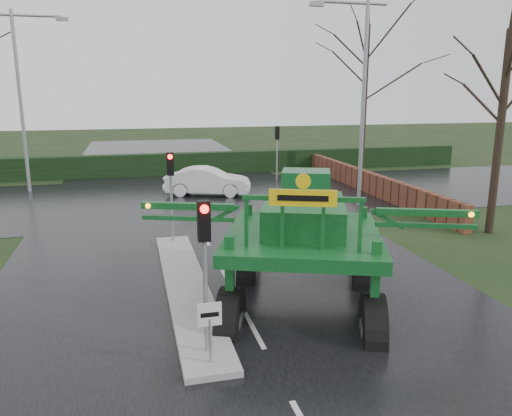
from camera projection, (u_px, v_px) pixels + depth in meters
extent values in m
plane|color=black|center=(254.00, 330.00, 12.20)|extent=(140.00, 140.00, 0.00)
cube|color=black|center=(198.00, 226.00, 21.64)|extent=(14.00, 80.00, 0.02)
cube|color=black|center=(184.00, 198.00, 27.30)|extent=(80.00, 12.00, 0.02)
cube|color=gray|center=(187.00, 286.00, 14.70)|extent=(1.20, 10.00, 0.16)
cube|color=black|center=(171.00, 164.00, 34.68)|extent=(44.00, 0.90, 1.50)
cube|color=#592D1E|center=(360.00, 179.00, 29.67)|extent=(0.40, 20.00, 1.20)
cylinder|color=gray|center=(210.00, 341.00, 10.32)|extent=(0.07, 0.07, 1.00)
cube|color=silver|center=(210.00, 314.00, 10.19)|extent=(0.50, 0.04, 0.50)
cube|color=black|center=(210.00, 315.00, 10.17)|extent=(0.38, 0.01, 0.10)
cylinder|color=gray|center=(205.00, 283.00, 10.55)|extent=(0.10, 0.10, 3.50)
cube|color=black|center=(204.00, 221.00, 10.24)|extent=(0.26, 0.22, 0.85)
sphere|color=#FF0C07|center=(204.00, 209.00, 10.05)|extent=(0.18, 0.18, 0.18)
cylinder|color=gray|center=(172.00, 200.00, 18.57)|extent=(0.10, 0.10, 3.50)
cube|color=black|center=(170.00, 164.00, 18.26)|extent=(0.26, 0.22, 0.85)
sphere|color=#FF0C07|center=(170.00, 157.00, 18.07)|extent=(0.18, 0.18, 0.18)
cylinder|color=gray|center=(277.00, 154.00, 32.23)|extent=(0.10, 0.10, 3.50)
cube|color=black|center=(277.00, 133.00, 31.92)|extent=(0.26, 0.22, 0.85)
sphere|color=#FF0C07|center=(277.00, 128.00, 31.98)|extent=(0.18, 0.18, 0.18)
cylinder|color=gray|center=(363.00, 106.00, 24.41)|extent=(0.20, 0.20, 10.00)
cylinder|color=gray|center=(352.00, 3.00, 23.14)|extent=(3.52, 0.14, 0.14)
cube|color=gray|center=(317.00, 4.00, 22.75)|extent=(0.65, 0.30, 0.20)
cylinder|color=gray|center=(21.00, 104.00, 27.91)|extent=(0.20, 0.20, 10.00)
cylinder|color=gray|center=(27.00, 16.00, 27.03)|extent=(3.52, 0.14, 0.14)
cube|color=gray|center=(62.00, 19.00, 27.48)|extent=(0.65, 0.30, 0.20)
cylinder|color=black|center=(499.00, 135.00, 19.69)|extent=(0.32, 0.32, 8.00)
cylinder|color=black|center=(365.00, 102.00, 33.98)|extent=(0.32, 0.32, 10.00)
cone|color=black|center=(369.00, 11.00, 32.65)|extent=(0.24, 0.24, 2.50)
cylinder|color=black|center=(180.00, 263.00, 14.12)|extent=(1.18, 2.00, 1.93)
cylinder|color=#595B56|center=(180.00, 263.00, 14.12)|extent=(0.77, 0.84, 0.68)
cube|color=#0D491B|center=(178.00, 221.00, 13.85)|extent=(0.27, 0.27, 2.22)
cylinder|color=black|center=(303.00, 267.00, 13.73)|extent=(1.18, 2.00, 1.93)
cylinder|color=#595B56|center=(303.00, 267.00, 13.73)|extent=(0.77, 0.84, 0.68)
cube|color=#0D491B|center=(304.00, 225.00, 13.45)|extent=(0.27, 0.27, 2.22)
cylinder|color=black|center=(137.00, 316.00, 10.76)|extent=(1.18, 2.00, 1.93)
cylinder|color=#595B56|center=(137.00, 316.00, 10.76)|extent=(0.77, 0.84, 0.68)
cube|color=#0D491B|center=(134.00, 263.00, 10.48)|extent=(0.27, 0.27, 2.22)
cylinder|color=black|center=(299.00, 325.00, 10.36)|extent=(1.18, 2.00, 1.93)
cylinder|color=#595B56|center=(299.00, 325.00, 10.36)|extent=(0.77, 0.84, 0.68)
cube|color=#0D491B|center=(300.00, 270.00, 10.09)|extent=(0.27, 0.27, 2.22)
cube|color=#0D491B|center=(229.00, 216.00, 11.82)|extent=(5.45, 5.78, 0.34)
cube|color=#0D491B|center=(230.00, 193.00, 11.89)|extent=(3.02, 3.47, 0.87)
cube|color=#124E25|center=(242.00, 167.00, 13.68)|extent=(1.77, 1.60, 1.26)
cube|color=#0D491B|center=(215.00, 167.00, 10.01)|extent=(2.75, 1.14, 0.12)
cube|color=#0D491B|center=(95.00, 180.00, 11.60)|extent=(2.41, 1.06, 0.17)
sphere|color=orange|center=(49.00, 180.00, 11.63)|extent=(0.14, 0.14, 0.14)
cube|color=#0D491B|center=(365.00, 186.00, 10.90)|extent=(2.41, 1.06, 0.17)
sphere|color=orange|center=(416.00, 188.00, 10.69)|extent=(0.14, 0.14, 0.14)
cube|color=yellow|center=(211.00, 165.00, 9.61)|extent=(1.47, 0.60, 0.39)
cube|color=black|center=(211.00, 165.00, 9.61)|extent=(1.09, 0.42, 0.14)
cylinder|color=yellow|center=(211.00, 145.00, 9.52)|extent=(0.34, 0.16, 0.35)
imported|color=white|center=(208.00, 195.00, 28.03)|extent=(5.00, 2.99, 1.56)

